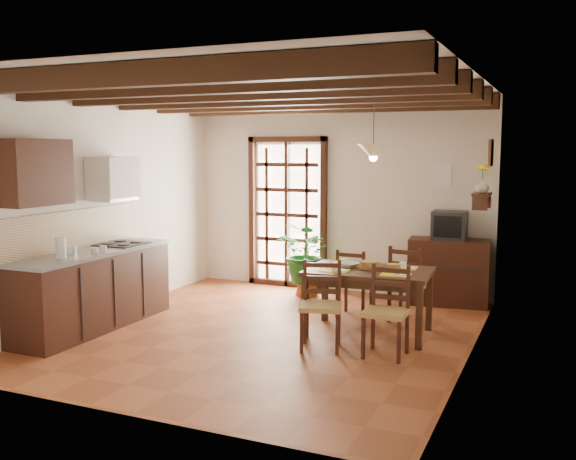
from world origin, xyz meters
The scene contains 25 objects.
ground_plane centered at (0.00, 0.00, 0.00)m, with size 5.00×5.00×0.00m, color brown.
room_shell centered at (0.00, 0.00, 1.82)m, with size 4.52×5.02×2.81m.
ceiling_beams centered at (0.00, 0.00, 2.69)m, with size 4.50×4.34×0.20m.
french_door centered at (-0.80, 2.45, 1.18)m, with size 1.26×0.11×2.32m.
kitchen_counter centered at (-1.96, -0.60, 0.47)m, with size 0.64×2.25×1.38m.
upper_cabinet centered at (-2.08, -1.30, 1.85)m, with size 0.35×0.80×0.70m, color black.
range_hood centered at (-2.05, -0.05, 1.73)m, with size 0.38×0.60×0.54m.
counter_items centered at (-1.95, -0.51, 0.96)m, with size 0.50×1.43×0.25m.
dining_table centered at (1.08, 0.44, 0.65)m, with size 1.43×0.97×0.75m.
chair_near_left centered at (0.77, -0.28, 0.29)m, with size 0.53×0.51×0.93m.
chair_near_right centered at (1.46, -0.24, 0.29)m, with size 0.43×0.41×0.92m.
chair_far_left centered at (0.69, 1.12, 0.27)m, with size 0.41×0.39×0.86m.
chair_far_right centered at (1.38, 1.16, 0.29)m, with size 0.49×0.48×0.94m.
table_setting centered at (1.08, 0.44, 0.77)m, with size 1.00×0.67×0.09m.
table_bowl centered at (0.83, 0.47, 0.77)m, with size 0.22×0.22×0.05m, color white.
sideboard centered at (1.67, 2.23, 0.45)m, with size 1.05×0.47×0.89m, color black.
crt_tv centered at (1.67, 2.22, 1.08)m, with size 0.45×0.42×0.38m.
fuse_box centered at (1.50, 2.48, 1.75)m, with size 0.25×0.03×0.32m, color white.
plant_pot centered at (-0.29, 1.96, 0.11)m, with size 0.33×0.33×0.20m, color #8E3714.
potted_plant centered at (-0.29, 1.96, 0.57)m, with size 2.03×1.74×2.26m, color #144C19.
wall_shelf centered at (2.14, 1.60, 1.51)m, with size 0.20×0.42×0.20m.
shelf_vase centered at (2.14, 1.60, 1.65)m, with size 0.15×0.15×0.15m, color #B2BFB2.
shelf_flowers centered at (2.14, 1.60, 1.86)m, with size 0.14×0.14×0.36m.
framed_picture centered at (2.22, 1.60, 2.05)m, with size 0.03×0.32×0.32m.
pendant_lamp centered at (1.08, 0.54, 2.08)m, with size 0.36×0.36×0.84m.
Camera 1 is at (3.07, -6.44, 2.10)m, focal length 40.00 mm.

